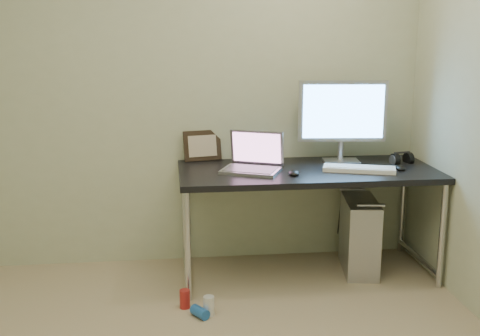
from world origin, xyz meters
name	(u,v)px	position (x,y,z in m)	size (l,w,h in m)	color
wall_back	(174,90)	(0.00, 1.75, 1.25)	(3.50, 0.02, 2.50)	beige
desk	(307,179)	(0.88, 1.37, 0.68)	(1.73, 0.76, 0.75)	black
tower_computer	(359,235)	(1.27, 1.39, 0.26)	(0.29, 0.52, 0.55)	#BABABF
cable_a	(341,203)	(1.22, 1.70, 0.40)	(0.01, 0.01, 0.70)	black
cable_b	(353,206)	(1.31, 1.68, 0.38)	(0.01, 0.01, 0.72)	black
can_red	(185,299)	(0.03, 0.93, 0.06)	(0.06, 0.06, 0.12)	red
can_white	(209,306)	(0.17, 0.81, 0.06)	(0.07, 0.07, 0.12)	white
can_blue	(200,312)	(0.11, 0.79, 0.03)	(0.06, 0.06, 0.12)	blue
laptop	(253,161)	(0.51, 1.38, 0.81)	(0.46, 0.42, 0.25)	silver
monitor	(342,115)	(1.16, 1.55, 1.09)	(0.61, 0.20, 0.57)	silver
keyboard	(359,169)	(1.21, 1.27, 0.76)	(0.47, 0.15, 0.03)	white
mouse_right	(400,167)	(1.49, 1.28, 0.77)	(0.07, 0.11, 0.04)	black
mouse_left	(294,172)	(0.75, 1.21, 0.77)	(0.07, 0.11, 0.04)	black
headphones	(402,159)	(1.58, 1.47, 0.78)	(0.17, 0.10, 0.10)	black
picture_frame	(202,146)	(0.19, 1.72, 0.86)	(0.27, 0.03, 0.22)	black
webcam	(249,150)	(0.52, 1.64, 0.83)	(0.04, 0.04, 0.11)	silver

